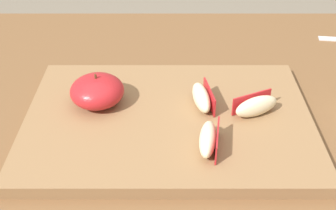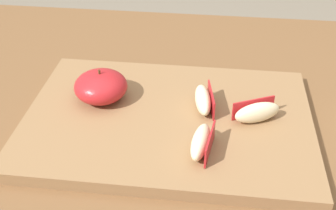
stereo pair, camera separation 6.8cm
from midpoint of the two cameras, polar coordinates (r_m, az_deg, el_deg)
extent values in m
cube|color=brown|center=(0.70, -4.45, -4.69)|extent=(1.21, 0.93, 0.03)
cube|color=olive|center=(0.69, -2.79, -2.13)|extent=(0.45, 0.32, 0.02)
ellipsoid|color=#B21E23|center=(0.72, -12.03, 1.73)|extent=(0.09, 0.09, 0.05)
cylinder|color=#4C3319|center=(0.70, -12.29, 3.50)|extent=(0.00, 0.00, 0.01)
ellipsoid|color=beige|center=(0.62, 2.06, -4.60)|extent=(0.03, 0.08, 0.03)
cube|color=#B21E23|center=(0.61, 3.29, -4.71)|extent=(0.01, 0.07, 0.03)
ellipsoid|color=beige|center=(0.69, 8.73, -0.26)|extent=(0.08, 0.05, 0.03)
cube|color=#B21E23|center=(0.70, 8.15, 0.32)|extent=(0.07, 0.03, 0.03)
ellipsoid|color=beige|center=(0.70, 1.58, 0.90)|extent=(0.04, 0.08, 0.03)
cube|color=#B21E23|center=(0.70, 2.64, 1.00)|extent=(0.01, 0.07, 0.03)
camera|label=1|loc=(0.03, -92.86, -2.02)|focal=46.45mm
camera|label=2|loc=(0.03, 87.14, 2.02)|focal=46.45mm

